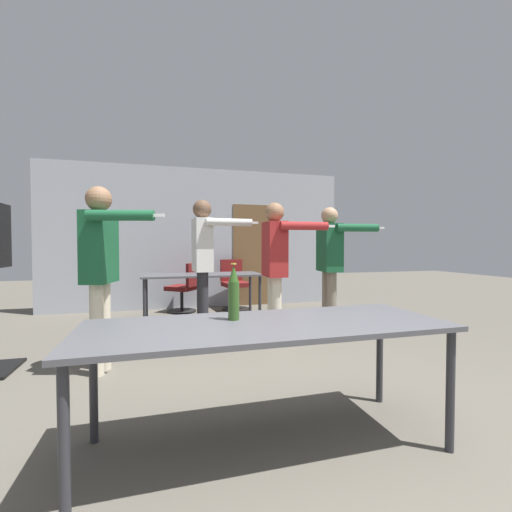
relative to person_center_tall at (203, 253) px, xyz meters
name	(u,v)px	position (x,y,z in m)	size (l,w,h in m)	color
ground_plane	(323,493)	(0.22, -3.01, -1.12)	(24.00, 24.00, 0.00)	#5B564C
back_wall	(202,239)	(0.25, 2.30, 0.24)	(5.82, 0.12, 2.73)	#A3A8B2
conference_table_near	(268,333)	(0.07, -2.57, -0.43)	(2.17, 0.79, 0.76)	#4C4C51
conference_table_far	(202,278)	(0.11, 1.07, -0.43)	(1.89, 0.74, 0.76)	#4C4C51
person_center_tall	(203,253)	(0.00, 0.00, 0.00)	(0.83, 0.58, 1.82)	#28282D
person_near_casual	(330,257)	(1.78, -0.12, -0.06)	(0.78, 0.73, 1.76)	slate
person_far_watching	(276,259)	(0.81, -0.56, -0.06)	(0.78, 0.63, 1.74)	beige
person_right_polo	(101,259)	(-1.09, -0.97, -0.03)	(0.76, 0.72, 1.78)	beige
office_chair_near_pushed	(235,286)	(0.82, 1.86, -0.67)	(0.52, 0.57, 0.95)	black
office_chair_mid_tucked	(185,290)	(-0.11, 1.82, -0.70)	(0.69, 0.67, 0.90)	black
beer_bottle	(234,293)	(-0.11, -2.43, -0.20)	(0.07, 0.07, 0.36)	#2D511E
drink_cup	(201,271)	(0.08, 1.05, -0.31)	(0.08, 0.08, 0.12)	#232328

